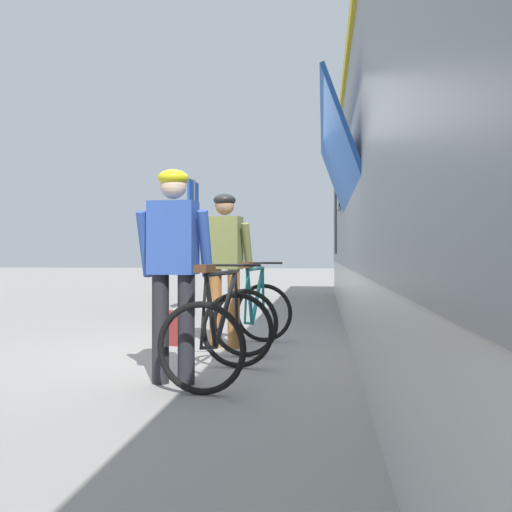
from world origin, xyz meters
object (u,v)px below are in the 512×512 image
Objects in this scene: bicycle_near_black at (221,333)px; backpack_on_platform at (171,328)px; cyclist_near_in_blue at (173,256)px; cyclist_far_in_olive at (225,256)px; platform_sign_post at (193,223)px; train_car at (499,167)px; bicycle_far_teal at (255,313)px.

bicycle_near_black is 2.86× the size of backpack_on_platform.
cyclist_near_in_blue is 1.54× the size of bicycle_near_black.
cyclist_near_in_blue is 0.77m from bicycle_near_black.
platform_sign_post reaches higher than cyclist_far_in_olive.
bicycle_far_teal is at bearing 174.67° from train_car.
train_car is 5.41m from platform_sign_post.
cyclist_far_in_olive is at bearing 86.71° from cyclist_near_in_blue.
backpack_on_platform is at bearing 173.69° from train_car.
train_car is at bearing 0.12° from backpack_on_platform.
backpack_on_platform is at bearing 171.14° from cyclist_far_in_olive.
cyclist_far_in_olive is at bearing -2.43° from backpack_on_platform.
backpack_on_platform is 0.17× the size of platform_sign_post.
cyclist_near_in_blue is 1.57× the size of bicycle_far_teal.
bicycle_near_black is 0.48× the size of platform_sign_post.
train_car reaches higher than bicycle_far_teal.
bicycle_far_teal is 1.05m from backpack_on_platform.
cyclist_near_in_blue reaches higher than backpack_on_platform.
platform_sign_post is (-4.07, 3.54, -0.34)m from train_car.
cyclist_far_in_olive is (0.10, 1.79, 0.00)m from cyclist_near_in_blue.
bicycle_near_black is 5.23m from platform_sign_post.
bicycle_near_black is at bearing -55.52° from backpack_on_platform.
cyclist_far_in_olive reaches higher than backpack_on_platform.
cyclist_far_in_olive reaches higher than bicycle_near_black.
train_car is 3.36m from bicycle_near_black.
cyclist_near_in_blue is 2.15m from backpack_on_platform.
bicycle_far_teal is at bearing -2.33° from backpack_on_platform.
train_car is 11.08× the size of cyclist_near_in_blue.
cyclist_far_in_olive is 0.73× the size of platform_sign_post.
backpack_on_platform is at bearing -81.09° from platform_sign_post.
train_car is 4.01m from backpack_on_platform.
backpack_on_platform is at bearing 118.05° from bicycle_near_black.
platform_sign_post is (-0.49, 3.15, 1.42)m from backpack_on_platform.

